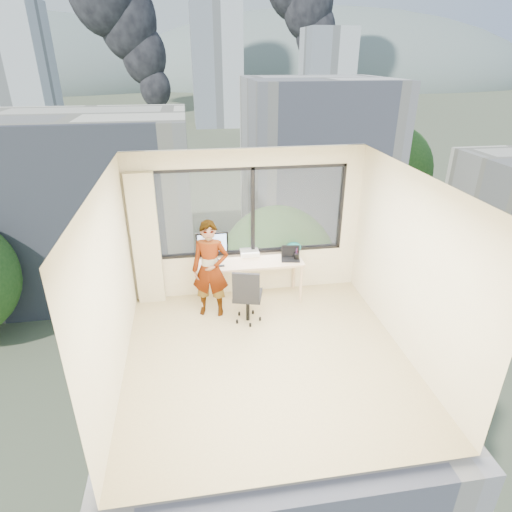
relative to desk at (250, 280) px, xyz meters
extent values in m
cube|color=tan|center=(0.00, -1.66, -0.38)|extent=(4.00, 4.00, 0.01)
cube|color=white|center=(0.00, -1.66, 2.23)|extent=(4.00, 4.00, 0.01)
cube|color=beige|center=(0.00, -3.66, 0.93)|extent=(4.00, 0.01, 2.60)
cube|color=beige|center=(-2.00, -1.66, 0.93)|extent=(0.01, 4.00, 2.60)
cube|color=beige|center=(2.00, -1.66, 0.93)|extent=(0.01, 4.00, 2.60)
cube|color=beige|center=(-1.72, 0.22, 0.77)|extent=(0.45, 0.14, 2.30)
cube|color=beige|center=(0.00, 0.00, 0.00)|extent=(1.80, 0.60, 0.75)
imported|color=#2D2D33|center=(-0.70, -0.35, 0.44)|extent=(0.67, 0.51, 1.64)
cube|color=white|center=(0.03, 0.25, 0.41)|extent=(0.32, 0.27, 0.08)
cube|color=black|center=(-0.51, -0.12, 0.38)|extent=(0.12, 0.05, 0.01)
cylinder|color=black|center=(0.80, -0.07, 0.43)|extent=(0.11, 0.11, 0.11)
ellipsoid|color=#0C4849|center=(0.80, 0.18, 0.48)|extent=(0.31, 0.20, 0.22)
cube|color=#515B3D|center=(0.00, 118.34, -14.38)|extent=(400.00, 400.00, 0.04)
cube|color=#ECE3C6|center=(-9.00, 28.34, -7.38)|extent=(16.00, 12.00, 14.00)
cube|color=silver|center=(12.00, 36.34, -6.38)|extent=(14.00, 13.00, 16.00)
cube|color=silver|center=(-35.00, 93.34, -0.38)|extent=(14.00, 14.00, 28.00)
cube|color=silver|center=(8.00, 118.34, 0.62)|extent=(13.00, 13.00, 30.00)
cube|color=silver|center=(45.00, 138.34, -1.38)|extent=(15.00, 15.00, 26.00)
ellipsoid|color=slate|center=(-120.00, 318.34, -14.38)|extent=(288.00, 216.00, 90.00)
ellipsoid|color=slate|center=(100.00, 318.34, -14.38)|extent=(300.00, 220.00, 96.00)
camera|label=1|loc=(-0.92, -6.50, 3.57)|focal=29.87mm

